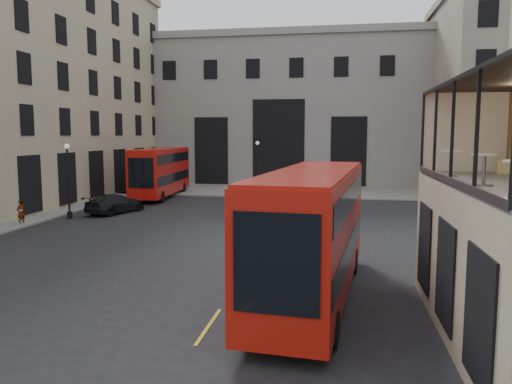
% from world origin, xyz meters
% --- Properties ---
extents(ground, '(140.00, 140.00, 0.00)m').
position_xyz_m(ground, '(0.00, 0.00, 0.00)').
color(ground, black).
rests_on(ground, ground).
extents(host_frontage, '(3.00, 11.00, 4.50)m').
position_xyz_m(host_frontage, '(6.50, 0.00, 2.25)').
color(host_frontage, '#BAAC8C').
rests_on(host_frontage, ground).
extents(cafe_floor, '(3.00, 10.00, 0.10)m').
position_xyz_m(cafe_floor, '(6.50, 0.00, 4.55)').
color(cafe_floor, slate).
rests_on(cafe_floor, host_frontage).
extents(gateway, '(35.00, 10.60, 18.00)m').
position_xyz_m(gateway, '(-5.00, 47.99, 9.39)').
color(gateway, gray).
rests_on(gateway, ground).
extents(pavement_far, '(40.00, 12.00, 0.12)m').
position_xyz_m(pavement_far, '(-6.00, 38.00, 0.06)').
color(pavement_far, slate).
rests_on(pavement_far, ground).
extents(traffic_light_near, '(0.16, 0.20, 3.80)m').
position_xyz_m(traffic_light_near, '(-1.00, 12.00, 2.42)').
color(traffic_light_near, black).
rests_on(traffic_light_near, ground).
extents(traffic_light_far, '(0.16, 0.20, 3.80)m').
position_xyz_m(traffic_light_far, '(-15.00, 28.00, 2.42)').
color(traffic_light_far, black).
rests_on(traffic_light_far, ground).
extents(street_lamp_a, '(0.36, 0.36, 5.33)m').
position_xyz_m(street_lamp_a, '(-17.00, 18.00, 2.39)').
color(street_lamp_a, black).
rests_on(street_lamp_a, ground).
extents(street_lamp_b, '(0.36, 0.36, 5.33)m').
position_xyz_m(street_lamp_b, '(-6.00, 34.00, 2.39)').
color(street_lamp_b, black).
rests_on(street_lamp_b, ground).
extents(bus_near, '(3.86, 12.01, 4.71)m').
position_xyz_m(bus_near, '(1.04, 3.26, 2.64)').
color(bus_near, '#A1140B').
rests_on(bus_near, ground).
extents(bus_far, '(3.41, 11.83, 4.66)m').
position_xyz_m(bus_far, '(-14.86, 30.94, 2.62)').
color(bus_far, '#B7120C').
rests_on(bus_far, ground).
extents(car_a, '(2.17, 4.64, 1.54)m').
position_xyz_m(car_a, '(-4.48, 20.60, 0.77)').
color(car_a, '#96989D').
rests_on(car_a, ground).
extents(car_b, '(2.58, 5.11, 1.61)m').
position_xyz_m(car_b, '(-3.83, 30.82, 0.80)').
color(car_b, '#9B0912').
rests_on(car_b, ground).
extents(car_c, '(3.58, 5.50, 1.48)m').
position_xyz_m(car_c, '(-14.84, 20.86, 0.74)').
color(car_c, black).
rests_on(car_c, ground).
extents(bicycle, '(1.93, 0.94, 0.97)m').
position_xyz_m(bicycle, '(-0.06, 19.62, 0.48)').
color(bicycle, gray).
rests_on(bicycle, ground).
extents(cyclist, '(0.56, 0.77, 1.93)m').
position_xyz_m(cyclist, '(-0.37, 8.84, 0.97)').
color(cyclist, '#C2D516').
rests_on(cyclist, ground).
extents(pedestrian_a, '(0.90, 0.75, 1.67)m').
position_xyz_m(pedestrian_a, '(-14.77, 35.29, 0.83)').
color(pedestrian_a, gray).
rests_on(pedestrian_a, ground).
extents(pedestrian_b, '(1.32, 1.35, 1.86)m').
position_xyz_m(pedestrian_b, '(-6.18, 34.24, 0.93)').
color(pedestrian_b, gray).
rests_on(pedestrian_b, ground).
extents(pedestrian_c, '(1.13, 1.03, 1.85)m').
position_xyz_m(pedestrian_c, '(-0.90, 40.00, 0.92)').
color(pedestrian_c, gray).
rests_on(pedestrian_c, ground).
extents(pedestrian_d, '(0.97, 1.11, 1.91)m').
position_xyz_m(pedestrian_d, '(0.37, 35.48, 0.95)').
color(pedestrian_d, gray).
rests_on(pedestrian_d, ground).
extents(pedestrian_e, '(0.50, 0.67, 1.68)m').
position_xyz_m(pedestrian_e, '(-18.82, 15.09, 0.84)').
color(pedestrian_e, gray).
rests_on(pedestrian_e, ground).
extents(cafe_table_mid, '(0.68, 0.68, 0.85)m').
position_xyz_m(cafe_table_mid, '(5.76, -0.43, 5.16)').
color(cafe_table_mid, beige).
rests_on(cafe_table_mid, cafe_floor).
extents(cafe_table_far, '(0.67, 0.67, 0.84)m').
position_xyz_m(cafe_table_far, '(5.58, 2.77, 5.15)').
color(cafe_table_far, beige).
rests_on(cafe_table_far, cafe_floor).
extents(cafe_chair_d, '(0.53, 0.53, 0.91)m').
position_xyz_m(cafe_chair_d, '(7.66, 4.08, 4.88)').
color(cafe_chair_d, '#CFBA77').
rests_on(cafe_chair_d, cafe_floor).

